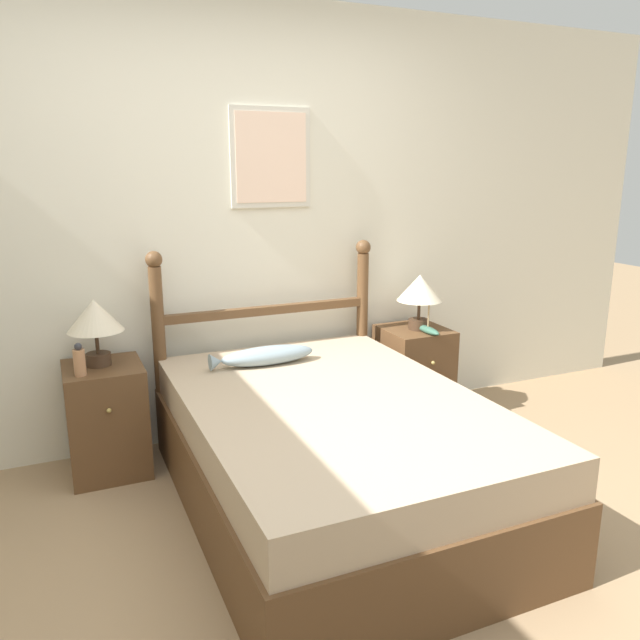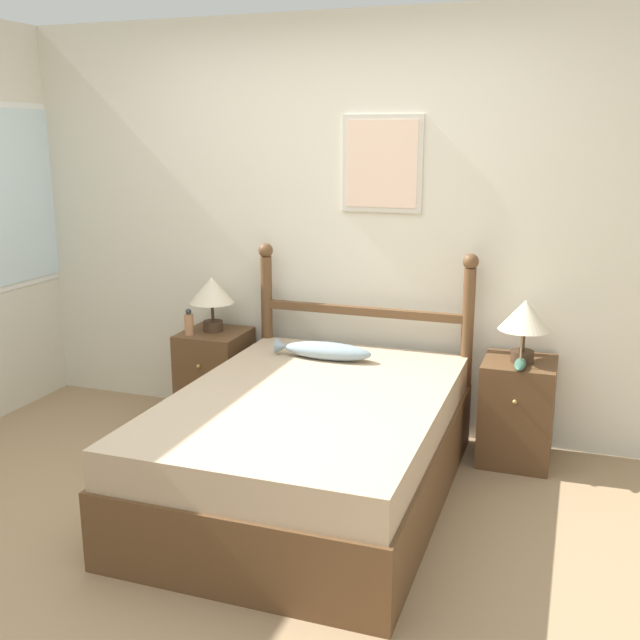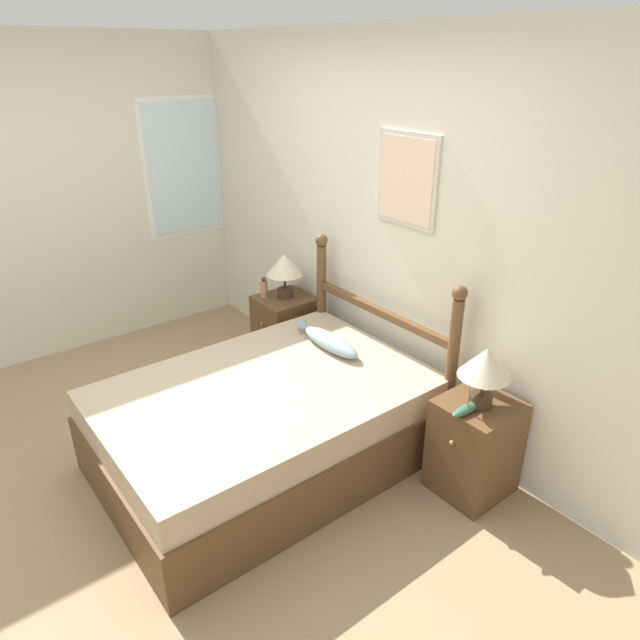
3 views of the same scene
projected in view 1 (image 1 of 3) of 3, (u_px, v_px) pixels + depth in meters
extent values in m
plane|color=#9E7F5B|center=(345.00, 598.00, 2.41)|extent=(16.00, 16.00, 0.00)
cube|color=beige|center=(218.00, 227.00, 3.64)|extent=(6.40, 0.06, 2.55)
cube|color=beige|center=(271.00, 158.00, 3.63)|extent=(0.49, 0.02, 0.57)
cube|color=beige|center=(272.00, 158.00, 3.62)|extent=(0.43, 0.01, 0.51)
cube|color=brown|center=(333.00, 470.00, 3.03)|extent=(1.36, 1.97, 0.37)
cube|color=tan|center=(333.00, 417.00, 2.96)|extent=(1.32, 1.93, 0.19)
cylinder|color=brown|center=(160.00, 362.00, 3.53)|extent=(0.07, 0.07, 1.09)
sphere|color=brown|center=(154.00, 259.00, 3.39)|extent=(0.09, 0.09, 0.09)
cylinder|color=brown|center=(362.00, 337.00, 4.03)|extent=(0.07, 0.07, 1.09)
sphere|color=brown|center=(363.00, 247.00, 3.89)|extent=(0.09, 0.09, 0.09)
cube|color=brown|center=(267.00, 310.00, 3.72)|extent=(1.29, 0.05, 0.05)
cube|color=brown|center=(107.00, 419.00, 3.35)|extent=(0.40, 0.42, 0.60)
sphere|color=tan|center=(109.00, 410.00, 3.12)|extent=(0.02, 0.02, 0.02)
cube|color=brown|center=(413.00, 372.00, 4.10)|extent=(0.40, 0.42, 0.60)
sphere|color=tan|center=(433.00, 363.00, 3.88)|extent=(0.02, 0.02, 0.02)
cylinder|color=#422D1E|center=(99.00, 359.00, 3.28)|extent=(0.13, 0.13, 0.07)
cylinder|color=#422D1E|center=(97.00, 342.00, 3.26)|extent=(0.02, 0.02, 0.12)
cone|color=beige|center=(95.00, 315.00, 3.23)|extent=(0.29, 0.29, 0.17)
cylinder|color=#422D1E|center=(418.00, 324.00, 4.01)|extent=(0.13, 0.13, 0.07)
cylinder|color=#422D1E|center=(419.00, 310.00, 3.99)|extent=(0.02, 0.02, 0.12)
cone|color=beige|center=(420.00, 288.00, 3.95)|extent=(0.29, 0.29, 0.17)
cylinder|color=tan|center=(80.00, 363.00, 3.12)|extent=(0.06, 0.06, 0.14)
sphere|color=#333338|center=(78.00, 347.00, 3.10)|extent=(0.04, 0.04, 0.04)
ellipsoid|color=#386651|center=(428.00, 330.00, 3.91)|extent=(0.06, 0.23, 0.04)
cylinder|color=#997F56|center=(429.00, 315.00, 3.89)|extent=(0.01, 0.01, 0.15)
ellipsoid|color=#8499A3|center=(268.00, 355.00, 3.42)|extent=(0.53, 0.15, 0.10)
cone|color=#8499A3|center=(216.00, 362.00, 3.31)|extent=(0.06, 0.09, 0.09)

